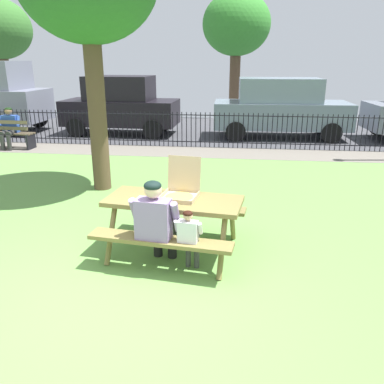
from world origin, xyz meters
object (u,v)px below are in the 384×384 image
(park_bench_left, at_px, (6,134))
(parked_car_center, at_px, (280,107))
(adult_at_table, at_px, (156,220))
(far_tree_midleft, at_px, (236,25))
(child_at_table, at_px, (189,235))
(picnic_table_foreground, at_px, (174,211))
(pizza_box_open, at_px, (181,189))
(person_on_park_bench, at_px, (9,126))
(parked_car_left, at_px, (121,105))

(park_bench_left, height_order, parked_car_center, parked_car_center)
(adult_at_table, distance_m, far_tree_midleft, 15.42)
(child_at_table, relative_size, park_bench_left, 0.53)
(picnic_table_foreground, relative_size, child_at_table, 2.30)
(pizza_box_open, height_order, person_on_park_bench, pizza_box_open)
(picnic_table_foreground, distance_m, park_bench_left, 8.47)
(far_tree_midleft, bearing_deg, adult_at_table, -92.58)
(adult_at_table, distance_m, child_at_table, 0.45)
(picnic_table_foreground, bearing_deg, person_on_park_bench, 134.41)
(pizza_box_open, distance_m, child_at_table, 0.79)
(picnic_table_foreground, height_order, parked_car_center, parked_car_center)
(child_at_table, xyz_separation_m, far_tree_midleft, (0.26, 15.13, 3.44))
(park_bench_left, bearing_deg, far_tree_midleft, 52.67)
(parked_car_center, bearing_deg, person_on_park_bench, -161.52)
(person_on_park_bench, relative_size, parked_car_center, 0.27)
(person_on_park_bench, distance_m, parked_car_center, 8.49)
(park_bench_left, distance_m, parked_car_center, 8.63)
(parked_car_left, bearing_deg, person_on_park_bench, -133.98)
(adult_at_table, bearing_deg, person_on_park_bench, 131.50)
(parked_car_center, height_order, far_tree_midleft, far_tree_midleft)
(parked_car_left, height_order, parked_car_center, parked_car_left)
(adult_at_table, bearing_deg, parked_car_left, 108.91)
(park_bench_left, xyz_separation_m, parked_car_center, (8.17, 2.71, 0.59))
(pizza_box_open, xyz_separation_m, far_tree_midleft, (0.46, 14.44, 3.09))
(pizza_box_open, relative_size, adult_at_table, 0.48)
(child_at_table, bearing_deg, person_on_park_bench, 133.15)
(picnic_table_foreground, distance_m, parked_car_center, 8.97)
(parked_car_left, distance_m, parked_car_center, 5.45)
(child_at_table, bearing_deg, pizza_box_open, 106.26)
(pizza_box_open, distance_m, person_on_park_bench, 8.38)
(parked_car_center, bearing_deg, parked_car_left, 179.99)
(child_at_table, bearing_deg, parked_car_center, 78.47)
(pizza_box_open, bearing_deg, park_bench_left, 136.02)
(parked_car_left, bearing_deg, parked_car_center, -0.01)
(park_bench_left, xyz_separation_m, parked_car_left, (2.72, 2.71, 0.59))
(person_on_park_bench, bearing_deg, picnic_table_foreground, -45.59)
(pizza_box_open, xyz_separation_m, park_bench_left, (-6.08, 5.87, -0.45))
(parked_car_left, bearing_deg, pizza_box_open, -68.58)
(child_at_table, distance_m, person_on_park_bench, 9.01)
(pizza_box_open, relative_size, far_tree_midleft, 0.11)
(person_on_park_bench, relative_size, parked_car_left, 0.30)
(parked_car_center, bearing_deg, pizza_box_open, -103.68)
(child_at_table, xyz_separation_m, person_on_park_bench, (-6.16, 6.57, 0.14))
(child_at_table, height_order, park_bench_left, child_at_table)
(picnic_table_foreground, relative_size, parked_car_left, 0.50)
(park_bench_left, relative_size, parked_car_center, 0.36)
(adult_at_table, distance_m, park_bench_left, 8.73)
(adult_at_table, bearing_deg, pizza_box_open, 69.95)
(adult_at_table, relative_size, child_at_table, 1.39)
(adult_at_table, bearing_deg, parked_car_center, 75.89)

